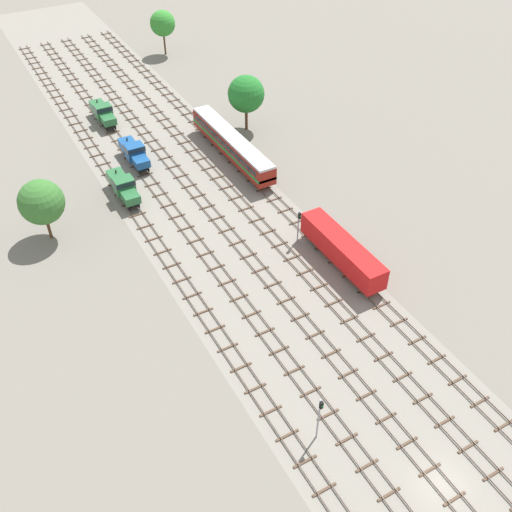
{
  "coord_description": "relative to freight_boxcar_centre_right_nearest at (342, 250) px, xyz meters",
  "views": [
    {
      "loc": [
        -26.11,
        -14.01,
        47.17
      ],
      "look_at": [
        0.0,
        32.58,
        1.5
      ],
      "focal_mm": 40.67,
      "sensor_mm": 36.0,
      "label": 1
    }
  ],
  "objects": [
    {
      "name": "track_centre",
      "position": [
        -4.55,
        29.42,
        -2.31
      ],
      "size": [
        2.4,
        126.0,
        0.29
      ],
      "color": "#47382D",
      "rests_on": "ground"
    },
    {
      "name": "signal_post_near",
      "position": [
        -15.9,
        -18.52,
        1.11
      ],
      "size": [
        0.28,
        0.47,
        5.63
      ],
      "color": "gray",
      "rests_on": "ground"
    },
    {
      "name": "track_centre_right",
      "position": [
        -0.01,
        29.42,
        -2.31
      ],
      "size": [
        2.4,
        126.0,
        0.29
      ],
      "color": "#47382D",
      "rests_on": "ground"
    },
    {
      "name": "track_centre_left",
      "position": [
        -9.09,
        29.42,
        -2.31
      ],
      "size": [
        2.4,
        126.0,
        0.29
      ],
      "color": "#47382D",
      "rests_on": "ground"
    },
    {
      "name": "lineside_tree_1",
      "position": [
        6.51,
        36.11,
        3.8
      ],
      "size": [
        6.0,
        6.0,
        9.27
      ],
      "color": "#4C331E",
      "rests_on": "ground"
    },
    {
      "name": "shunter_loco_left_midfar",
      "position": [
        -13.63,
        34.83,
        -0.44
      ],
      "size": [
        2.74,
        8.46,
        3.1
      ],
      "color": "#194C8C",
      "rests_on": "ground"
    },
    {
      "name": "track_left",
      "position": [
        -13.63,
        29.42,
        -2.31
      ],
      "size": [
        2.4,
        126.0,
        0.29
      ],
      "color": "#47382D",
      "rests_on": "ground"
    },
    {
      "name": "shunter_loco_far_left_near",
      "position": [
        -18.17,
        26.76,
        -0.44
      ],
      "size": [
        2.74,
        8.46,
        3.1
      ],
      "color": "#286638",
      "rests_on": "ground"
    },
    {
      "name": "ballast_bed",
      "position": [
        -9.09,
        28.42,
        -2.45
      ],
      "size": [
        22.17,
        176.0,
        0.01
      ],
      "primitive_type": "cube",
      "color": "gray",
      "rests_on": "ground"
    },
    {
      "name": "lineside_tree_0",
      "position": [
        -29.64,
        22.84,
        3.13
      ],
      "size": [
        5.74,
        5.74,
        8.46
      ],
      "color": "#4C331E",
      "rests_on": "ground"
    },
    {
      "name": "freight_boxcar_centre_right_nearest",
      "position": [
        0.0,
        0.0,
        0.0
      ],
      "size": [
        2.87,
        14.0,
        3.6
      ],
      "color": "red",
      "rests_on": "ground"
    },
    {
      "name": "shunter_loco_left_far",
      "position": [
        -13.63,
        49.99,
        -0.44
      ],
      "size": [
        2.74,
        8.46,
        3.1
      ],
      "color": "#286638",
      "rests_on": "ground"
    },
    {
      "name": "track_far_left",
      "position": [
        -18.17,
        29.42,
        -2.31
      ],
      "size": [
        2.4,
        126.0,
        0.29
      ],
      "color": "#47382D",
      "rests_on": "ground"
    },
    {
      "name": "ground_plane",
      "position": [
        -9.09,
        28.42,
        -2.45
      ],
      "size": [
        480.0,
        480.0,
        0.0
      ],
      "primitive_type": "plane",
      "color": "slate"
    },
    {
      "name": "lineside_tree_2",
      "position": [
        7.27,
        73.32,
        3.93
      ],
      "size": [
        5.15,
        5.15,
        8.97
      ],
      "color": "#4C331E",
      "rests_on": "ground"
    },
    {
      "name": "passenger_coach_centre_right_mid",
      "position": [
        -0.01,
        28.78,
        0.16
      ],
      "size": [
        2.96,
        22.0,
        3.8
      ],
      "color": "maroon",
      "rests_on": "ground"
    },
    {
      "name": "signal_post_nearest",
      "position": [
        -2.28,
        6.24,
        0.69
      ],
      "size": [
        0.28,
        0.47,
        4.9
      ],
      "color": "gray",
      "rests_on": "ground"
    }
  ]
}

